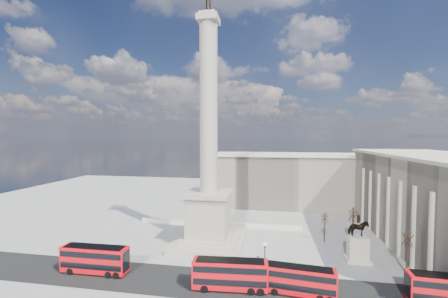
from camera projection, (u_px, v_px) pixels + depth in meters
name	position (u px, v px, depth m)	size (l,w,h in m)	color
ground	(203.00, 254.00, 51.77)	(180.00, 180.00, 0.00)	#A09D97
asphalt_road	(220.00, 284.00, 41.09)	(120.00, 9.00, 0.01)	black
nelsons_column	(209.00, 181.00, 56.09)	(14.00, 14.00, 49.85)	#AFA792
balustrade_wall	(219.00, 224.00, 67.51)	(40.00, 0.60, 1.10)	beige
building_east	(438.00, 202.00, 53.76)	(19.00, 46.00, 18.60)	#B0A691
building_northeast	(294.00, 180.00, 87.49)	(51.00, 17.00, 16.60)	#B0A691
red_bus_a	(95.00, 259.00, 44.29)	(10.92, 2.67, 4.42)	red
red_bus_b	(231.00, 274.00, 39.52)	(10.95, 3.25, 4.38)	red
red_bus_c	(299.00, 280.00, 38.22)	(10.05, 3.23, 4.01)	red
victorian_lamp	(265.00, 259.00, 41.76)	(0.51, 0.51, 5.99)	black
equestrian_statue	(358.00, 245.00, 48.45)	(4.09, 3.07, 8.50)	beige
bare_tree_near	(408.00, 238.00, 43.66)	(1.75, 1.75, 7.64)	#332319
bare_tree_mid	(325.00, 218.00, 57.36)	(1.72, 1.72, 6.51)	#332319
bare_tree_far	(353.00, 214.00, 54.93)	(2.03, 2.03, 8.27)	#332319
pedestrian_walking	(286.00, 269.00, 43.87)	(0.63, 0.41, 1.73)	#2A2427
pedestrian_standing	(411.00, 278.00, 41.34)	(0.78, 0.61, 1.61)	#2A2427
pedestrian_crossing	(258.00, 261.00, 46.94)	(1.02, 0.42, 1.74)	#2A2427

